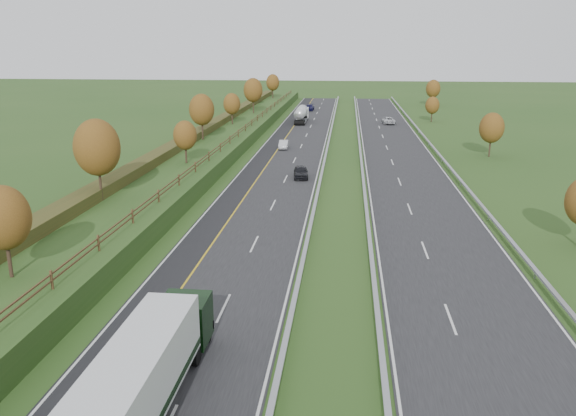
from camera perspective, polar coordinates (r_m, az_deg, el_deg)
name	(u,v)px	position (r m, az deg, el deg)	size (l,w,h in m)	color
ground	(341,167)	(77.29, 5.39, 4.15)	(400.00, 400.00, 0.00)	#28491A
near_carriageway	(287,159)	(82.63, -0.14, 5.02)	(10.50, 200.00, 0.04)	black
far_carriageway	(401,161)	(82.55, 11.36, 4.69)	(10.50, 200.00, 0.04)	black
hard_shoulder	(261,158)	(83.11, -2.72, 5.07)	(3.00, 200.00, 0.04)	black
lane_markings	(330,160)	(82.09, 4.32, 4.92)	(26.75, 200.00, 0.01)	silver
embankment_left	(200,151)	(84.81, -8.95, 5.79)	(12.00, 200.00, 2.00)	#28491A
hedge_left	(186,140)	(85.08, -10.31, 6.81)	(2.20, 180.00, 1.10)	#363D19
fence_left	(229,140)	(83.08, -6.05, 6.89)	(0.12, 189.06, 1.20)	#422B19
median_barrier_near	(326,156)	(82.12, 3.84, 5.34)	(0.32, 200.00, 0.71)	#999CA1
median_barrier_far	(361,156)	(82.09, 7.41, 5.23)	(0.32, 200.00, 0.71)	#999CA1
outer_barrier_far	(442,158)	(83.19, 15.38, 4.94)	(0.32, 200.00, 0.71)	#999CA1
trees_left	(194,117)	(80.71, -9.48, 9.10)	(6.64, 164.30, 7.66)	#2D2116
trees_far	(460,110)	(112.46, 17.03, 9.47)	(8.45, 118.60, 7.12)	#2D2116
box_lorry	(136,388)	(25.18, -15.14, -17.20)	(2.58, 16.28, 4.06)	black
road_tanker	(301,114)	(122.98, 1.37, 9.55)	(2.40, 11.22, 3.46)	silver
car_dark_near	(301,172)	(70.39, 1.31, 3.69)	(1.76, 4.38, 1.49)	black
car_silver_mid	(284,144)	(90.87, -0.44, 6.48)	(1.41, 4.03, 1.33)	silver
car_small_far	(310,108)	(146.14, 2.21, 10.16)	(2.09, 5.13, 1.49)	#13123B
car_oncoming	(388,120)	(122.42, 10.15, 8.76)	(2.43, 5.27, 1.46)	silver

